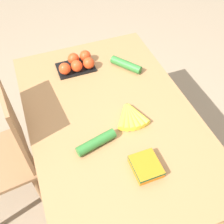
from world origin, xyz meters
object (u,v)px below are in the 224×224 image
(cucumber_near, at_px, (126,65))
(cucumber_far, at_px, (96,142))
(chair, at_px, (6,153))
(carrot_bag, at_px, (146,166))
(tomato_pack, at_px, (77,63))
(banana_bunch, at_px, (131,116))

(cucumber_near, bearing_deg, cucumber_far, 143.46)
(chair, xyz_separation_m, carrot_bag, (-0.49, -0.66, 0.26))
(tomato_pack, xyz_separation_m, cucumber_near, (-0.11, -0.29, -0.01))
(cucumber_far, bearing_deg, carrot_bag, -139.68)
(chair, bearing_deg, tomato_pack, 114.23)
(banana_bunch, bearing_deg, chair, 75.51)
(banana_bunch, distance_m, cucumber_far, 0.25)
(tomato_pack, distance_m, cucumber_far, 0.61)
(banana_bunch, relative_size, cucumber_far, 0.83)
(chair, bearing_deg, banana_bunch, 69.84)
(banana_bunch, distance_m, tomato_pack, 0.53)
(banana_bunch, relative_size, carrot_bag, 1.26)
(cucumber_near, xyz_separation_m, cucumber_far, (-0.50, 0.37, 0.00))
(banana_bunch, bearing_deg, cucumber_far, 113.02)
(carrot_bag, bearing_deg, chair, 53.47)
(chair, bearing_deg, carrot_bag, 47.80)
(banana_bunch, relative_size, tomato_pack, 0.76)
(cucumber_near, bearing_deg, chair, 104.13)
(chair, distance_m, carrot_bag, 0.86)
(tomato_pack, bearing_deg, cucumber_near, -110.07)
(tomato_pack, bearing_deg, carrot_bag, -172.97)
(cucumber_near, bearing_deg, carrot_bag, 164.63)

